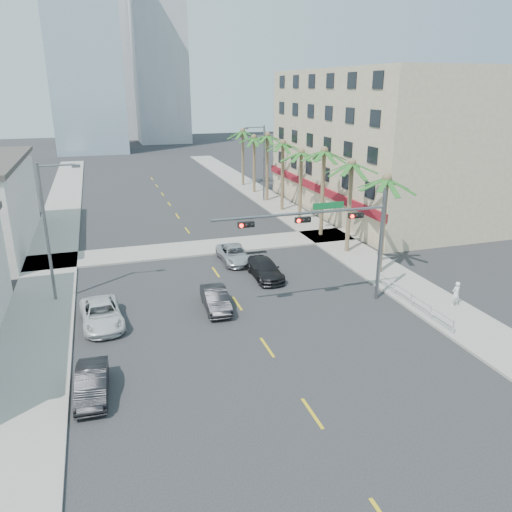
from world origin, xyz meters
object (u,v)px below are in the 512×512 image
(car_lane_left, at_px, (216,299))
(car_lane_center, at_px, (234,254))
(car_parked_mid, at_px, (92,383))
(pedestrian, at_px, (456,294))
(traffic_signal_mast, at_px, (336,229))
(car_parked_far, at_px, (102,314))
(car_lane_right, at_px, (265,269))

(car_lane_left, distance_m, car_lane_center, 8.94)
(car_parked_mid, xyz_separation_m, pedestrian, (21.90, 2.97, 0.32))
(traffic_signal_mast, bearing_deg, car_lane_center, 111.16)
(traffic_signal_mast, xyz_separation_m, car_lane_left, (-7.28, 1.63, -4.39))
(car_lane_center, bearing_deg, car_parked_mid, -125.01)
(car_lane_center, distance_m, pedestrian, 16.75)
(pedestrian, bearing_deg, car_parked_far, -16.35)
(car_parked_mid, relative_size, car_parked_far, 0.80)
(car_lane_right, bearing_deg, pedestrian, -40.80)
(car_lane_left, distance_m, pedestrian, 15.10)
(car_lane_left, height_order, car_lane_right, car_lane_right)
(traffic_signal_mast, distance_m, car_parked_mid, 16.43)
(car_lane_right, bearing_deg, car_lane_left, -137.43)
(car_parked_far, relative_size, car_lane_right, 1.05)
(traffic_signal_mast, height_order, car_lane_right, traffic_signal_mast)
(car_parked_mid, relative_size, pedestrian, 2.41)
(car_lane_center, relative_size, pedestrian, 2.87)
(traffic_signal_mast, distance_m, car_lane_left, 8.66)
(car_parked_mid, height_order, car_parked_far, car_parked_far)
(car_lane_center, xyz_separation_m, pedestrian, (10.98, -12.65, 0.31))
(car_parked_mid, distance_m, car_lane_right, 16.78)
(car_lane_left, bearing_deg, car_lane_center, 69.87)
(car_parked_mid, xyz_separation_m, car_lane_right, (12.14, 11.58, 0.03))
(car_lane_left, bearing_deg, car_parked_mid, -132.69)
(car_lane_center, bearing_deg, car_parked_far, -141.14)
(car_lane_left, distance_m, car_lane_right, 6.29)
(car_lane_right, height_order, pedestrian, pedestrian)
(car_parked_far, distance_m, car_lane_left, 6.87)
(traffic_signal_mast, relative_size, car_lane_left, 2.74)
(car_parked_mid, relative_size, car_lane_center, 0.84)
(car_parked_far, distance_m, car_lane_right, 12.33)
(car_parked_mid, bearing_deg, car_lane_right, 46.53)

